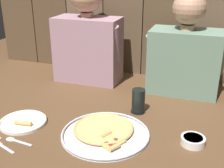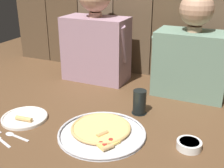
% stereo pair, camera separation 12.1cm
% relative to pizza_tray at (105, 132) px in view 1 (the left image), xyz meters
% --- Properties ---
extents(ground_plane, '(3.20, 3.20, 0.00)m').
position_rel_pizza_tray_xyz_m(ground_plane, '(-0.03, 0.06, -0.01)').
color(ground_plane, brown).
extents(pizza_tray, '(0.40, 0.40, 0.03)m').
position_rel_pizza_tray_xyz_m(pizza_tray, '(0.00, 0.00, 0.00)').
color(pizza_tray, silver).
rests_on(pizza_tray, ground).
extents(dinner_plate, '(0.23, 0.23, 0.03)m').
position_rel_pizza_tray_xyz_m(dinner_plate, '(-0.40, -0.04, -0.00)').
color(dinner_plate, white).
rests_on(dinner_plate, ground).
extents(drinking_glass, '(0.08, 0.08, 0.13)m').
position_rel_pizza_tray_xyz_m(drinking_glass, '(0.09, 0.26, 0.05)').
color(drinking_glass, black).
rests_on(drinking_glass, ground).
extents(dipping_bowl, '(0.10, 0.10, 0.03)m').
position_rel_pizza_tray_xyz_m(dipping_bowl, '(0.38, 0.04, 0.01)').
color(dipping_bowl, white).
rests_on(dipping_bowl, ground).
extents(table_knife, '(0.15, 0.07, 0.01)m').
position_rel_pizza_tray_xyz_m(table_knife, '(-0.37, -0.23, -0.01)').
color(table_knife, silver).
rests_on(table_knife, ground).
extents(table_spoon, '(0.14, 0.04, 0.01)m').
position_rel_pizza_tray_xyz_m(table_spoon, '(-0.35, -0.18, -0.01)').
color(table_spoon, silver).
rests_on(table_spoon, ground).
extents(diner_left, '(0.45, 0.21, 0.64)m').
position_rel_pizza_tray_xyz_m(diner_left, '(-0.33, 0.60, 0.29)').
color(diner_left, gray).
rests_on(diner_left, ground).
extents(diner_right, '(0.44, 0.23, 0.59)m').
position_rel_pizza_tray_xyz_m(diner_right, '(0.27, 0.60, 0.25)').
color(diner_right, slate).
rests_on(diner_right, ground).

